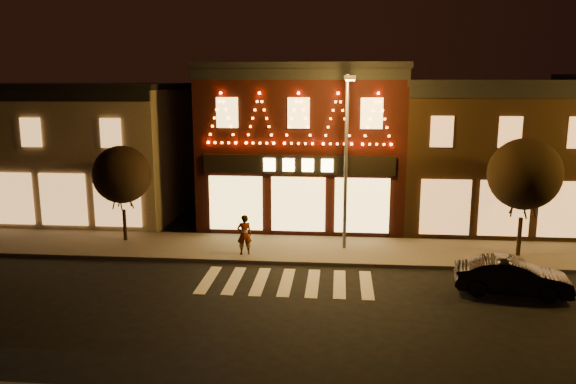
# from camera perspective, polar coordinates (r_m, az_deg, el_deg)

# --- Properties ---
(ground) EXTENTS (120.00, 120.00, 0.00)m
(ground) POSITION_cam_1_polar(r_m,az_deg,el_deg) (17.88, -1.42, -13.57)
(ground) COLOR black
(ground) RESTS_ON ground
(sidewalk_far) EXTENTS (44.00, 4.00, 0.15)m
(sidewalk_far) POSITION_cam_1_polar(r_m,az_deg,el_deg) (25.23, 5.26, -5.89)
(sidewalk_far) COLOR #47423D
(sidewalk_far) RESTS_ON ground
(building_left) EXTENTS (12.20, 8.28, 7.30)m
(building_left) POSITION_cam_1_polar(r_m,az_deg,el_deg) (33.81, -21.00, 4.02)
(building_left) COLOR #7A6956
(building_left) RESTS_ON ground
(building_pulp) EXTENTS (10.20, 8.34, 8.30)m
(building_pulp) POSITION_cam_1_polar(r_m,az_deg,el_deg) (30.33, 1.63, 4.97)
(building_pulp) COLOR black
(building_pulp) RESTS_ON ground
(building_right_a) EXTENTS (9.20, 8.28, 7.50)m
(building_right_a) POSITION_cam_1_polar(r_m,az_deg,el_deg) (31.26, 19.32, 3.78)
(building_right_a) COLOR #362413
(building_right_a) RESTS_ON ground
(streetlamp_mid) EXTENTS (0.49, 1.74, 7.58)m
(streetlamp_mid) POSITION_cam_1_polar(r_m,az_deg,el_deg) (24.23, 5.93, 4.34)
(streetlamp_mid) COLOR #59595E
(streetlamp_mid) RESTS_ON sidewalk_far
(tree_left) EXTENTS (2.64, 2.64, 4.42)m
(tree_left) POSITION_cam_1_polar(r_m,az_deg,el_deg) (26.87, -16.45, 1.70)
(tree_left) COLOR black
(tree_left) RESTS_ON sidewalk_far
(tree_right) EXTENTS (2.99, 2.99, 5.00)m
(tree_right) POSITION_cam_1_polar(r_m,az_deg,el_deg) (25.40, 22.79, 1.67)
(tree_right) COLOR black
(tree_right) RESTS_ON sidewalk_far
(dark_sedan) EXTENTS (4.09, 1.91, 1.30)m
(dark_sedan) POSITION_cam_1_polar(r_m,az_deg,el_deg) (21.73, 21.70, -7.96)
(dark_sedan) COLOR black
(dark_sedan) RESTS_ON ground
(pedestrian) EXTENTS (0.72, 0.56, 1.74)m
(pedestrian) POSITION_cam_1_polar(r_m,az_deg,el_deg) (24.20, -4.43, -4.30)
(pedestrian) COLOR gray
(pedestrian) RESTS_ON sidewalk_far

